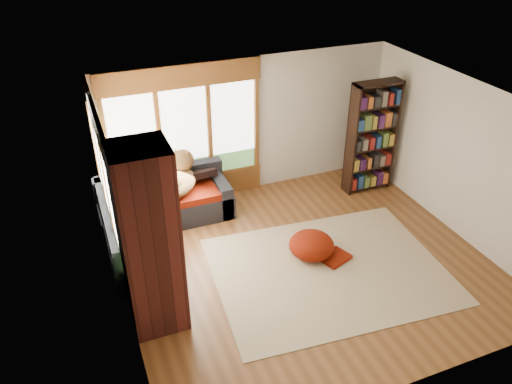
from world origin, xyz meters
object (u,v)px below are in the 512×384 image
object	(u,v)px
bookshelf	(372,138)
area_rug	(328,270)
brick_chimney	(150,242)
pouf	(312,244)
dog_brindle	(142,223)
sectional_sofa	(158,216)
dog_tan	(178,176)

from	to	relation	value
bookshelf	area_rug	bearing A→B (deg)	-134.17
brick_chimney	area_rug	distance (m)	2.93
area_rug	pouf	distance (m)	0.49
area_rug	dog_brindle	xyz separation A→B (m)	(-2.56, 1.19, 0.76)
sectional_sofa	dog_tan	distance (m)	0.76
area_rug	brick_chimney	bearing A→B (deg)	-179.26
brick_chimney	dog_brindle	bearing A→B (deg)	86.50
brick_chimney	pouf	size ratio (longest dim) A/B	3.60
brick_chimney	pouf	world-z (taller)	brick_chimney
bookshelf	pouf	xyz separation A→B (m)	(-1.98, -1.52, -0.87)
brick_chimney	sectional_sofa	distance (m)	2.32
brick_chimney	pouf	xyz separation A→B (m)	(2.56, 0.48, -1.09)
area_rug	pouf	bearing A→B (deg)	99.74
brick_chimney	sectional_sofa	size ratio (longest dim) A/B	1.18
brick_chimney	bookshelf	xyz separation A→B (m)	(4.54, 2.00, -0.22)
pouf	dog_brindle	xyz separation A→B (m)	(-2.48, 0.75, 0.56)
brick_chimney	sectional_sofa	xyz separation A→B (m)	(0.45, 2.05, -1.00)
bookshelf	dog_brindle	bearing A→B (deg)	-170.21
area_rug	dog_tan	size ratio (longest dim) A/B	3.09
area_rug	dog_brindle	bearing A→B (deg)	155.01
dog_tan	dog_brindle	bearing A→B (deg)	179.94
brick_chimney	dog_brindle	distance (m)	1.34
area_rug	pouf	xyz separation A→B (m)	(-0.08, 0.44, 0.20)
brick_chimney	dog_tan	distance (m)	2.57
sectional_sofa	bookshelf	bearing A→B (deg)	2.16
area_rug	dog_brindle	distance (m)	2.92
bookshelf	dog_brindle	distance (m)	4.54
bookshelf	pouf	distance (m)	2.65
sectional_sofa	bookshelf	distance (m)	4.17
brick_chimney	dog_brindle	world-z (taller)	brick_chimney
dog_tan	dog_brindle	world-z (taller)	dog_tan
sectional_sofa	area_rug	xyz separation A→B (m)	(2.19, -2.01, -0.30)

